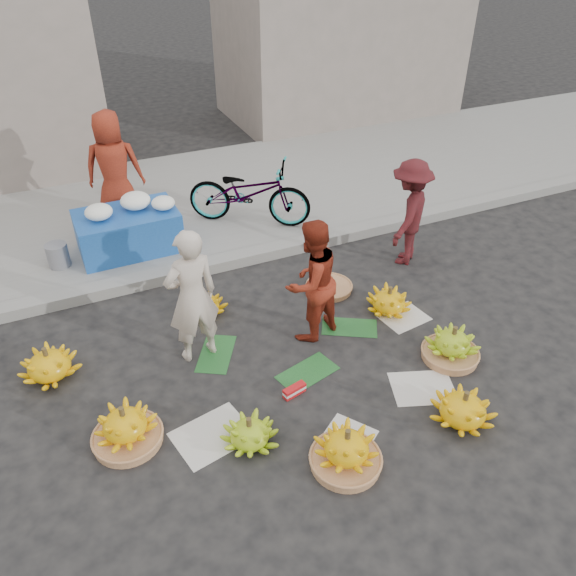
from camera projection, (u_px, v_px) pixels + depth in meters
name	position (u px, v px, depth m)	size (l,w,h in m)	color
ground	(308.00, 359.00, 6.23)	(80.00, 80.00, 0.00)	black
curb	(239.00, 259.00, 7.83)	(40.00, 0.25, 0.15)	gray
sidewalk	(196.00, 200.00, 9.42)	(40.00, 4.00, 0.12)	gray
newspaper_scatter	(343.00, 407.00, 5.62)	(3.20, 1.80, 0.00)	silver
banana_leaves	(292.00, 350.00, 6.34)	(2.00, 1.00, 0.00)	#1C5424
banana_bunch_0	(126.00, 427.00, 5.17)	(0.64, 0.64, 0.44)	#A66E45
banana_bunch_1	(249.00, 433.00, 5.18)	(0.59, 0.59, 0.33)	#7FAC18
banana_bunch_2	(346.00, 450.00, 4.96)	(0.63, 0.63, 0.44)	#A66E45
banana_bunch_3	(463.00, 408.00, 5.39)	(0.63, 0.63, 0.38)	yellow
banana_bunch_4	(452.00, 345.00, 6.14)	(0.61, 0.61, 0.43)	#A66E45
banana_bunch_5	(389.00, 301.00, 6.87)	(0.65, 0.65, 0.36)	yellow
banana_bunch_6	(49.00, 364.00, 5.91)	(0.78, 0.78, 0.38)	yellow
banana_bunch_7	(204.00, 304.00, 6.84)	(0.62, 0.62, 0.33)	yellow
basket_spare	(329.00, 288.00, 7.32)	(0.59, 0.59, 0.07)	#A66E45
incense_stack	(294.00, 390.00, 5.75)	(0.25, 0.08, 0.10)	red
vendor_cream	(192.00, 297.00, 5.85)	(0.57, 0.38, 1.57)	beige
vendor_red	(311.00, 281.00, 6.19)	(0.71, 0.55, 1.46)	#9A2E17
man_striped	(409.00, 213.00, 7.53)	(0.96, 0.55, 1.48)	maroon
flower_table	(129.00, 228.00, 7.79)	(1.38, 0.87, 0.79)	#184BA0
grey_bucket	(58.00, 255.00, 7.51)	(0.29, 0.29, 0.33)	slate
flower_vendor	(114.00, 168.00, 8.21)	(0.83, 0.54, 1.69)	#9A2E17
bicycle	(249.00, 193.00, 8.36)	(1.86, 0.65, 0.98)	gray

